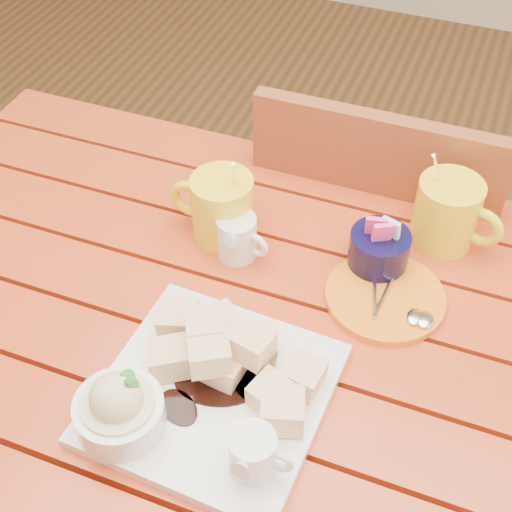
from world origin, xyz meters
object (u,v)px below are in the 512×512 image
at_px(coffee_mug_left, 221,206).
at_px(coffee_mug_right, 448,212).
at_px(table, 228,359).
at_px(orange_saucer, 386,297).
at_px(dessert_plate, 196,389).
at_px(chair_far, 371,250).

height_order(coffee_mug_left, coffee_mug_right, coffee_mug_right).
xyz_separation_m(table, orange_saucer, (0.21, 0.11, 0.11)).
bearing_deg(coffee_mug_right, dessert_plate, -104.77).
bearing_deg(coffee_mug_right, chair_far, 139.37).
height_order(table, chair_far, chair_far).
relative_size(coffee_mug_left, coffee_mug_right, 0.98).
bearing_deg(coffee_mug_left, chair_far, 58.50).
bearing_deg(orange_saucer, chair_far, 103.27).
bearing_deg(chair_far, coffee_mug_left, 57.00).
distance_m(dessert_plate, chair_far, 0.68).
bearing_deg(orange_saucer, coffee_mug_right, 71.73).
bearing_deg(coffee_mug_left, table, -63.86).
height_order(coffee_mug_left, orange_saucer, coffee_mug_left).
bearing_deg(orange_saucer, coffee_mug_left, 170.68).
relative_size(table, dessert_plate, 4.13).
relative_size(orange_saucer, chair_far, 0.19).
distance_m(table, dessert_plate, 0.21).
height_order(table, orange_saucer, orange_saucer).
xyz_separation_m(dessert_plate, chair_far, (0.10, 0.61, -0.28)).
height_order(dessert_plate, chair_far, chair_far).
relative_size(dessert_plate, chair_far, 0.33).
distance_m(coffee_mug_right, orange_saucer, 0.17).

